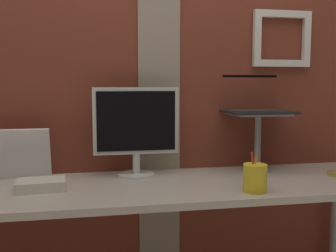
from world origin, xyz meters
TOP-DOWN VIEW (x-y plane):
  - brick_wall_back at (0.00, 0.40)m, footprint 3.03×0.16m
  - desk at (0.12, 0.04)m, footprint 2.10×0.60m
  - monitor at (-0.02, 0.22)m, footprint 0.41×0.18m
  - laptop_stand at (0.60, 0.23)m, footprint 0.28×0.22m
  - laptop at (0.60, 0.29)m, footprint 0.34×0.28m
  - whiteboard_panel at (-0.58, 0.26)m, footprint 0.31×0.09m
  - pen_cup at (0.43, -0.16)m, footprint 0.10×0.10m
  - paper_clutter_stack at (-0.45, 0.04)m, footprint 0.21×0.15m

SIDE VIEW (x-z plane):
  - desk at x=0.12m, z-range 0.30..1.07m
  - paper_clutter_stack at x=-0.45m, z-range 0.76..0.80m
  - pen_cup at x=0.43m, z-range 0.74..0.90m
  - whiteboard_panel at x=-0.58m, z-range 0.76..1.00m
  - laptop_stand at x=0.60m, z-range 0.81..1.11m
  - monitor at x=-0.02m, z-range 0.79..1.22m
  - laptop at x=0.60m, z-range 1.01..1.22m
  - brick_wall_back at x=0.00m, z-range 0.00..2.33m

